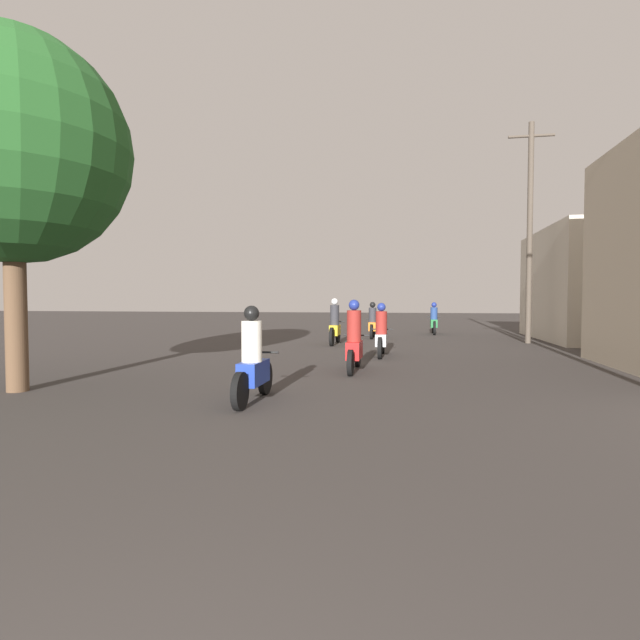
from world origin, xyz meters
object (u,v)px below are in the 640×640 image
motorcycle_orange (373,323)px  building_right_far (609,285)px  motorcycle_red (354,343)px  street_tree (12,149)px  motorcycle_blue (253,363)px  motorcycle_yellow (335,326)px  motorcycle_green (434,321)px  utility_pole_far (530,229)px  motorcycle_silver (381,335)px

motorcycle_orange → building_right_far: (9.27, 0.50, 1.59)m
motorcycle_red → building_right_far: 13.71m
building_right_far → street_tree: bearing=-136.5°
building_right_far → motorcycle_blue: bearing=-126.1°
motorcycle_blue → motorcycle_yellow: (-0.24, 10.19, 0.05)m
motorcycle_green → street_tree: 18.26m
motorcycle_yellow → motorcycle_orange: bearing=74.8°
motorcycle_yellow → motorcycle_green: 7.10m
motorcycle_green → building_right_far: size_ratio=0.28×
motorcycle_green → utility_pole_far: bearing=-58.7°
motorcycle_orange → street_tree: street_tree is taller
motorcycle_yellow → building_right_far: bearing=23.6°
motorcycle_blue → street_tree: size_ratio=0.30×
motorcycle_blue → motorcycle_orange: bearing=77.1°
motorcycle_yellow → building_right_far: 11.13m
motorcycle_yellow → motorcycle_green: motorcycle_yellow is taller
motorcycle_green → street_tree: street_tree is taller
motorcycle_blue → motorcycle_yellow: 10.19m
building_right_far → utility_pole_far: size_ratio=0.91×
building_right_far → utility_pole_far: bearing=-150.1°
motorcycle_blue → motorcycle_red: motorcycle_red is taller
building_right_far → utility_pole_far: 4.44m
motorcycle_orange → utility_pole_far: (5.83, -1.48, 3.58)m
utility_pole_far → motorcycle_green: bearing=126.7°
motorcycle_green → building_right_far: building_right_far is taller
motorcycle_yellow → utility_pole_far: bearing=17.9°
motorcycle_blue → street_tree: (-4.37, 0.15, 3.60)m
motorcycle_blue → utility_pole_far: size_ratio=0.23×
motorcycle_silver → building_right_far: building_right_far is taller
motorcycle_blue → motorcycle_green: (3.51, 16.22, -0.02)m
motorcycle_blue → utility_pole_far: 14.14m
utility_pole_far → street_tree: bearing=-133.3°
motorcycle_red → street_tree: 7.48m
motorcycle_blue → utility_pole_far: (6.71, 11.93, 3.58)m
motorcycle_red → motorcycle_yellow: (-1.43, 6.55, 0.02)m
motorcycle_blue → motorcycle_silver: size_ratio=0.90×
motorcycle_blue → motorcycle_red: bearing=62.7°
utility_pole_far → street_tree: utility_pole_far is taller
motorcycle_silver → motorcycle_orange: motorcycle_silver is taller
motorcycle_red → motorcycle_yellow: 6.71m
motorcycle_orange → building_right_far: building_right_far is taller
motorcycle_red → street_tree: bearing=-154.8°
motorcycle_red → motorcycle_green: size_ratio=0.99×
motorcycle_silver → motorcycle_green: 9.67m
motorcycle_silver → motorcycle_red: bearing=-99.8°
street_tree → motorcycle_silver: bearing=47.6°
motorcycle_blue → motorcycle_red: size_ratio=0.91×
motorcycle_yellow → motorcycle_blue: bearing=-84.8°
motorcycle_green → motorcycle_orange: bearing=-138.5°
motorcycle_silver → street_tree: bearing=-134.2°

